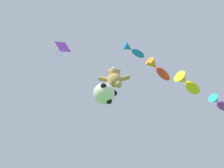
{
  "coord_description": "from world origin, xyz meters",
  "views": [
    {
      "loc": [
        1.63,
        -1.11,
        1.16
      ],
      "look_at": [
        1.36,
        4.65,
        10.4
      ],
      "focal_mm": 35.0,
      "sensor_mm": 36.0,
      "label": 1
    }
  ],
  "objects": [
    {
      "name": "fish_kite_crimson",
      "position": [
        4.42,
        5.97,
        14.16
      ],
      "size": [
        1.87,
        1.94,
        0.68
      ],
      "color": "red"
    },
    {
      "name": "diamond_kite",
      "position": [
        -1.79,
        4.14,
        14.2
      ],
      "size": [
        0.96,
        0.77,
        2.34
      ],
      "color": "purple"
    },
    {
      "name": "fish_kite_violet",
      "position": [
        8.7,
        8.45,
        13.44
      ],
      "size": [
        1.63,
        1.57,
        0.73
      ],
      "color": "purple"
    },
    {
      "name": "teddy_bear_kite",
      "position": [
        1.47,
        4.47,
        10.69
      ],
      "size": [
        1.62,
        0.71,
        1.64
      ],
      "color": "tan"
    },
    {
      "name": "soccer_ball_kite",
      "position": [
        1.05,
        4.27,
        9.03
      ],
      "size": [
        1.06,
        1.05,
        0.97
      ],
      "color": "white"
    },
    {
      "name": "fish_kite_cobalt",
      "position": [
        2.74,
        4.62,
        14.37
      ],
      "size": [
        1.56,
        1.28,
        0.56
      ],
      "color": "blue"
    },
    {
      "name": "fish_kite_goldfin",
      "position": [
        6.38,
        6.9,
        13.67
      ],
      "size": [
        2.05,
        2.02,
        0.91
      ],
      "color": "yellow"
    }
  ]
}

